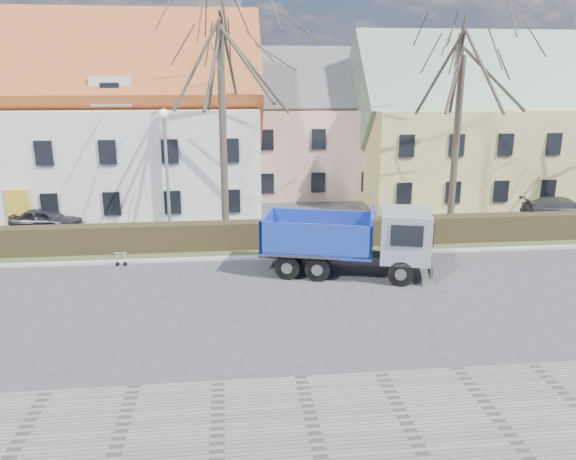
{
  "coord_description": "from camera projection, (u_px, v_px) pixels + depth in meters",
  "views": [
    {
      "loc": [
        -1.81,
        -19.61,
        8.0
      ],
      "look_at": [
        0.69,
        3.5,
        1.6
      ],
      "focal_mm": 35.0,
      "sensor_mm": 36.0,
      "label": 1
    }
  ],
  "objects": [
    {
      "name": "dump_truck",
      "position": [
        341.0,
        240.0,
        23.2
      ],
      "size": [
        7.62,
        4.49,
        2.87
      ],
      "primitive_type": null,
      "rotation": [
        0.0,
        0.0,
        -0.27
      ],
      "color": "navy",
      "rests_on": "ground"
    },
    {
      "name": "parked_car_b",
      "position": [
        564.0,
        209.0,
        31.89
      ],
      "size": [
        4.8,
        2.39,
        1.34
      ],
      "primitive_type": "imported",
      "rotation": [
        0.0,
        0.0,
        1.46
      ],
      "color": "#2C2C2F",
      "rests_on": "ground"
    },
    {
      "name": "building_yellow",
      "position": [
        491.0,
        133.0,
        37.94
      ],
      "size": [
        18.8,
        10.8,
        8.5
      ],
      "primitive_type": null,
      "color": "tan",
      "rests_on": "ground"
    },
    {
      "name": "sidewalk_near",
      "position": [
        314.0,
        433.0,
        12.95
      ],
      "size": [
        80.0,
        5.0,
        0.08
      ],
      "primitive_type": "cube",
      "color": "slate",
      "rests_on": "ground"
    },
    {
      "name": "curb_far",
      "position": [
        270.0,
        257.0,
        25.5
      ],
      "size": [
        80.0,
        0.3,
        0.12
      ],
      "primitive_type": "cube",
      "color": "#A9A9A7",
      "rests_on": "ground"
    },
    {
      "name": "hedge",
      "position": [
        268.0,
        236.0,
        26.69
      ],
      "size": [
        60.0,
        0.9,
        1.3
      ],
      "primitive_type": "cube",
      "color": "black",
      "rests_on": "ground"
    },
    {
      "name": "building_pink",
      "position": [
        309.0,
        134.0,
        39.63
      ],
      "size": [
        10.8,
        8.8,
        8.0
      ],
      "primitive_type": null,
      "color": "#D1A694",
      "rests_on": "ground"
    },
    {
      "name": "grass_strip",
      "position": [
        268.0,
        247.0,
        27.04
      ],
      "size": [
        80.0,
        3.0,
        0.1
      ],
      "primitive_type": "cube",
      "color": "#3C4728",
      "rests_on": "ground"
    },
    {
      "name": "streetlight",
      "position": [
        167.0,
        179.0,
        26.46
      ],
      "size": [
        0.52,
        0.52,
        6.63
      ],
      "primitive_type": null,
      "color": "#949AA0",
      "rests_on": "ground"
    },
    {
      "name": "ground",
      "position": [
        280.0,
        296.0,
        21.11
      ],
      "size": [
        120.0,
        120.0,
        0.0
      ],
      "primitive_type": "plane",
      "color": "#3B3B3D"
    },
    {
      "name": "parked_car_a",
      "position": [
        46.0,
        220.0,
        29.76
      ],
      "size": [
        3.87,
        2.04,
        1.26
      ],
      "primitive_type": "imported",
      "rotation": [
        0.0,
        0.0,
        1.41
      ],
      "color": "black",
      "rests_on": "ground"
    },
    {
      "name": "cart_frame",
      "position": [
        116.0,
        259.0,
        24.32
      ],
      "size": [
        0.78,
        0.46,
        0.7
      ],
      "primitive_type": null,
      "rotation": [
        0.0,
        0.0,
        -0.03
      ],
      "color": "silver",
      "rests_on": "ground"
    },
    {
      "name": "tree_1",
      "position": [
        222.0,
        111.0,
        27.37
      ],
      "size": [
        9.2,
        9.2,
        12.65
      ],
      "primitive_type": null,
      "color": "#3C3329",
      "rests_on": "ground"
    },
    {
      "name": "tree_2",
      "position": [
        457.0,
        126.0,
        28.84
      ],
      "size": [
        8.0,
        8.0,
        11.0
      ],
      "primitive_type": null,
      "color": "#3C3329",
      "rests_on": "ground"
    },
    {
      "name": "building_white",
      "position": [
        40.0,
        132.0,
        33.84
      ],
      "size": [
        26.8,
        10.8,
        9.5
      ],
      "primitive_type": null,
      "color": "silver",
      "rests_on": "ground"
    }
  ]
}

